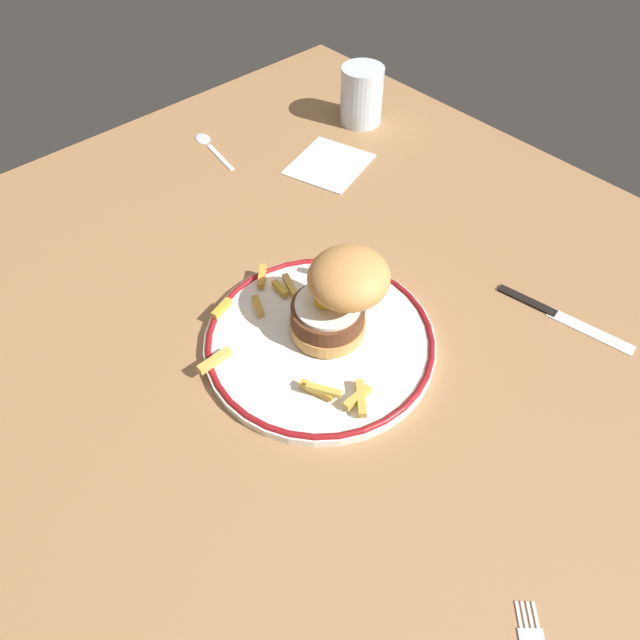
{
  "coord_description": "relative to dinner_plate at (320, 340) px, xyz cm",
  "views": [
    {
      "loc": [
        31.1,
        -32.87,
        55.41
      ],
      "look_at": [
        -1.05,
        -3.43,
        4.6
      ],
      "focal_mm": 31.81,
      "sensor_mm": 36.0,
      "label": 1
    }
  ],
  "objects": [
    {
      "name": "ground_plane",
      "position": [
        1.05,
        3.43,
        -2.84
      ],
      "size": [
        126.43,
        107.65,
        4.0
      ],
      "primitive_type": "cube",
      "color": "#9D7047"
    },
    {
      "name": "dinner_plate",
      "position": [
        0.0,
        0.0,
        0.0
      ],
      "size": [
        28.53,
        28.53,
        1.6
      ],
      "color": "white",
      "rests_on": "ground_plane"
    },
    {
      "name": "burger",
      "position": [
        0.25,
        2.52,
        6.48
      ],
      "size": [
        10.52,
        11.83,
        11.42
      ],
      "color": "tan",
      "rests_on": "dinner_plate"
    },
    {
      "name": "fries_pile",
      "position": [
        -2.85,
        -1.09,
        1.31
      ],
      "size": [
        26.09,
        26.72,
        1.63
      ],
      "color": "gold",
      "rests_on": "dinner_plate"
    },
    {
      "name": "spoon",
      "position": [
        -46.91,
        15.7,
        -0.48
      ],
      "size": [
        13.4,
        3.74,
        0.9
      ],
      "color": "silver",
      "rests_on": "ground_plane"
    },
    {
      "name": "napkin",
      "position": [
        -27.35,
        27.15,
        -0.64
      ],
      "size": [
        14.69,
        15.61,
        0.4
      ],
      "primitive_type": "cube",
      "rotation": [
        0.0,
        0.0,
        0.3
      ],
      "color": "silver",
      "rests_on": "ground_plane"
    },
    {
      "name": "water_glass",
      "position": [
        -33.68,
        40.9,
        3.55
      ],
      "size": [
        7.55,
        7.55,
        9.95
      ],
      "color": "silver",
      "rests_on": "ground_plane"
    },
    {
      "name": "knife",
      "position": [
        16.69,
        25.76,
        -0.58
      ],
      "size": [
        17.98,
        4.72,
        0.7
      ],
      "color": "black",
      "rests_on": "ground_plane"
    }
  ]
}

